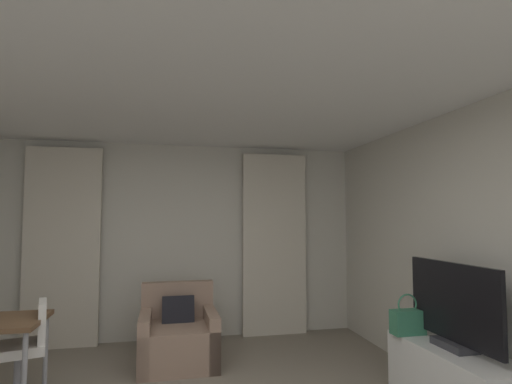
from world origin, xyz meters
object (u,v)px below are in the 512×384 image
at_px(desk_chair, 24,361).
at_px(handbag_primary, 408,321).
at_px(armchair, 178,337).
at_px(tv_console, 455,382).
at_px(tv_flatscreen, 453,307).

xyz_separation_m(desk_chair, handbag_primary, (3.35, -0.45, 0.26)).
bearing_deg(armchair, tv_console, -37.52).
height_order(armchair, tv_flatscreen, tv_flatscreen).
bearing_deg(desk_chair, handbag_primary, -7.61).
distance_m(desk_chair, tv_flatscreen, 3.63).
bearing_deg(tv_flatscreen, tv_console, 90.00).
xyz_separation_m(armchair, tv_console, (2.18, -1.68, -0.02)).
distance_m(tv_console, tv_flatscreen, 0.60).
xyz_separation_m(tv_console, handbag_primary, (-0.14, 0.44, 0.39)).
bearing_deg(tv_flatscreen, desk_chair, 165.69).
xyz_separation_m(tv_console, tv_flatscreen, (0.00, -0.00, 0.60)).
bearing_deg(handbag_primary, desk_chair, 172.39).
bearing_deg(tv_flatscreen, handbag_primary, 107.08).
xyz_separation_m(desk_chair, tv_console, (3.49, -0.89, -0.13)).
height_order(desk_chair, tv_flatscreen, tv_flatscreen).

